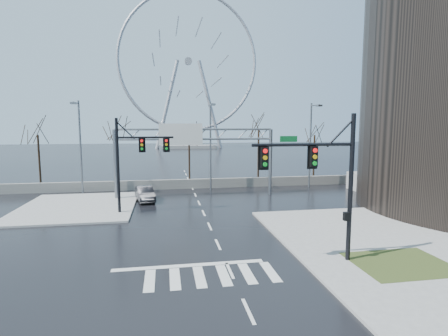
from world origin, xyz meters
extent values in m
plane|color=black|center=(0.00, 0.00, 0.00)|extent=(260.00, 260.00, 0.00)
cube|color=gray|center=(10.00, 2.00, 0.07)|extent=(12.00, 10.00, 0.15)
cube|color=gray|center=(-11.00, 12.00, 0.07)|extent=(10.00, 12.00, 0.15)
cube|color=#31441C|center=(9.00, -5.00, 0.15)|extent=(5.00, 4.00, 0.02)
cube|color=slate|center=(0.00, 20.00, 0.55)|extent=(52.00, 0.50, 1.10)
cylinder|color=black|center=(6.50, -4.00, 4.00)|extent=(0.24, 0.24, 8.00)
cylinder|color=black|center=(3.80, -4.00, 6.40)|extent=(5.40, 0.16, 0.16)
cube|color=black|center=(4.30, -4.15, 5.80)|extent=(0.35, 0.28, 1.05)
cube|color=black|center=(1.70, -4.15, 5.80)|extent=(0.35, 0.28, 1.05)
cylinder|color=black|center=(-7.00, 9.00, 4.00)|extent=(0.24, 0.24, 8.00)
cylinder|color=black|center=(-4.70, 9.00, 6.40)|extent=(4.60, 0.16, 0.16)
cube|color=black|center=(-5.00, 8.85, 5.80)|extent=(0.35, 0.28, 1.05)
cube|color=black|center=(-3.00, 8.85, 5.80)|extent=(0.35, 0.28, 1.05)
cylinder|color=slate|center=(-8.00, 15.00, 3.50)|extent=(0.36, 0.36, 7.00)
cylinder|color=slate|center=(8.00, 15.00, 3.50)|extent=(0.36, 0.36, 7.00)
cylinder|color=slate|center=(0.00, 15.00, 7.00)|extent=(16.00, 0.20, 0.20)
cylinder|color=slate|center=(0.00, 15.00, 6.00)|extent=(16.00, 0.20, 0.20)
cube|color=#0B5723|center=(-1.50, 14.85, 6.50)|extent=(4.20, 0.10, 2.00)
cube|color=silver|center=(-1.50, 14.79, 6.50)|extent=(4.40, 0.02, 2.20)
cylinder|color=slate|center=(-12.00, 18.50, 5.00)|extent=(0.20, 0.20, 10.00)
cylinder|color=slate|center=(-12.00, 17.40, 9.70)|extent=(0.12, 2.20, 0.12)
cube|color=slate|center=(-12.00, 16.40, 9.60)|extent=(0.50, 0.70, 0.18)
cylinder|color=slate|center=(2.00, 18.50, 5.00)|extent=(0.20, 0.20, 10.00)
cylinder|color=slate|center=(2.00, 17.40, 9.70)|extent=(0.12, 2.20, 0.12)
cube|color=slate|center=(2.00, 16.40, 9.60)|extent=(0.50, 0.70, 0.18)
cylinder|color=slate|center=(14.00, 18.50, 5.00)|extent=(0.20, 0.20, 10.00)
cylinder|color=slate|center=(14.00, 17.40, 9.70)|extent=(0.12, 2.20, 0.12)
cube|color=slate|center=(14.00, 16.40, 9.60)|extent=(0.50, 0.70, 0.18)
cylinder|color=black|center=(-18.00, 24.00, 3.15)|extent=(0.24, 0.24, 6.30)
cylinder|color=black|center=(-9.00, 23.50, 3.38)|extent=(0.24, 0.24, 6.75)
cylinder|color=black|center=(0.00, 24.50, 2.93)|extent=(0.24, 0.24, 5.85)
cylinder|color=black|center=(9.00, 23.50, 3.51)|extent=(0.24, 0.24, 7.02)
cylinder|color=black|center=(17.00, 24.00, 3.06)|extent=(0.24, 0.24, 6.12)
cube|color=gray|center=(5.00, 95.00, 0.50)|extent=(18.00, 6.00, 1.00)
torus|color=#B2B2B7|center=(5.00, 95.00, 28.00)|extent=(45.00, 1.00, 45.00)
cylinder|color=#B2B2B7|center=(5.00, 95.00, 28.00)|extent=(2.40, 1.50, 2.40)
cylinder|color=#B2B2B7|center=(-2.00, 95.00, 14.00)|extent=(8.28, 1.20, 28.82)
cylinder|color=#B2B2B7|center=(12.00, 95.00, 14.00)|extent=(8.28, 1.20, 28.82)
imported|color=black|center=(-5.15, 13.82, 0.72)|extent=(2.31, 4.55, 1.43)
camera|label=1|loc=(-3.18, -20.80, 7.36)|focal=28.00mm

